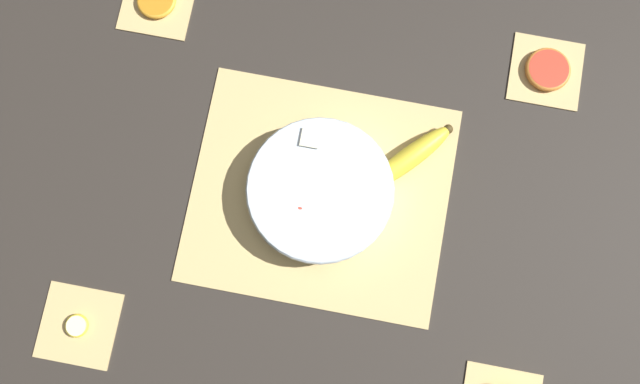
# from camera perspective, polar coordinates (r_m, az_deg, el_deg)

# --- Properties ---
(ground_plane) EXTENTS (6.00, 6.00, 0.00)m
(ground_plane) POSITION_cam_1_polar(r_m,az_deg,el_deg) (1.09, 0.00, -0.23)
(ground_plane) COLOR #2D2823
(bamboo_mat_center) EXTENTS (0.44, 0.39, 0.01)m
(bamboo_mat_center) POSITION_cam_1_polar(r_m,az_deg,el_deg) (1.09, 0.00, -0.20)
(bamboo_mat_center) COLOR #D6B775
(bamboo_mat_center) RESTS_ON ground_plane
(coaster_mat_near_left) EXTENTS (0.13, 0.13, 0.01)m
(coaster_mat_near_left) POSITION_cam_1_polar(r_m,az_deg,el_deg) (1.15, -21.21, -11.31)
(coaster_mat_near_left) COLOR #D6B775
(coaster_mat_near_left) RESTS_ON ground_plane
(coaster_mat_far_left) EXTENTS (0.13, 0.13, 0.01)m
(coaster_mat_far_left) POSITION_cam_1_polar(r_m,az_deg,el_deg) (1.23, -14.63, 16.45)
(coaster_mat_far_left) COLOR #D6B775
(coaster_mat_far_left) RESTS_ON ground_plane
(coaster_mat_far_right) EXTENTS (0.13, 0.13, 0.01)m
(coaster_mat_far_right) POSITION_cam_1_polar(r_m,az_deg,el_deg) (1.21, 19.97, 10.33)
(coaster_mat_far_right) COLOR #D6B775
(coaster_mat_far_right) RESTS_ON ground_plane
(fruit_salad_bowl) EXTENTS (0.25, 0.25, 0.06)m
(fruit_salad_bowl) POSITION_cam_1_polar(r_m,az_deg,el_deg) (1.05, -0.03, 0.11)
(fruit_salad_bowl) COLOR silver
(fruit_salad_bowl) RESTS_ON bamboo_mat_center
(whole_banana) EXTENTS (0.15, 0.16, 0.04)m
(whole_banana) POSITION_cam_1_polar(r_m,az_deg,el_deg) (1.09, 8.23, 3.15)
(whole_banana) COLOR yellow
(whole_banana) RESTS_ON bamboo_mat_center
(orange_slice_whole) EXTENTS (0.07, 0.07, 0.01)m
(orange_slice_whole) POSITION_cam_1_polar(r_m,az_deg,el_deg) (1.22, -14.73, 16.61)
(orange_slice_whole) COLOR orange
(orange_slice_whole) RESTS_ON coaster_mat_far_left
(banana_coin_single) EXTENTS (0.04, 0.04, 0.01)m
(banana_coin_single) POSITION_cam_1_polar(r_m,az_deg,el_deg) (1.14, -21.34, -11.32)
(banana_coin_single) COLOR #F4EABC
(banana_coin_single) RESTS_ON coaster_mat_near_left
(grapefruit_slice) EXTENTS (0.08, 0.08, 0.01)m
(grapefruit_slice) POSITION_cam_1_polar(r_m,az_deg,el_deg) (1.21, 20.12, 10.47)
(grapefruit_slice) COLOR red
(grapefruit_slice) RESTS_ON coaster_mat_far_right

